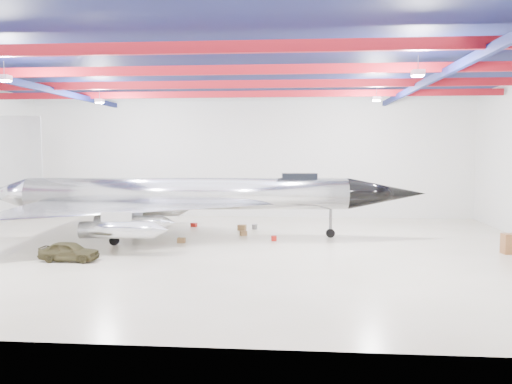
{
  "coord_description": "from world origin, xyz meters",
  "views": [
    {
      "loc": [
        4.43,
        -29.93,
        6.22
      ],
      "look_at": [
        1.84,
        2.0,
        3.41
      ],
      "focal_mm": 35.0,
      "sensor_mm": 36.0,
      "label": 1
    }
  ],
  "objects": [
    {
      "name": "tool_chest",
      "position": [
        2.96,
        3.24,
        0.17
      ],
      "size": [
        0.47,
        0.47,
        0.35
      ],
      "primitive_type": "cylinder",
      "rotation": [
        0.0,
        0.0,
        -0.26
      ],
      "color": "#A81710",
      "rests_on": "floor"
    },
    {
      "name": "jeep",
      "position": [
        -8.06,
        -3.71,
        0.55
      ],
      "size": [
        3.25,
        1.36,
        1.1
      ],
      "primitive_type": "imported",
      "rotation": [
        0.0,
        0.0,
        1.55
      ],
      "color": "#3B361D",
      "rests_on": "floor"
    },
    {
      "name": "ceiling_structure",
      "position": [
        0.0,
        0.0,
        10.32
      ],
      "size": [
        39.5,
        29.5,
        1.08
      ],
      "color": "maroon",
      "rests_on": "ceiling"
    },
    {
      "name": "ceiling",
      "position": [
        0.0,
        0.0,
        11.0
      ],
      "size": [
        40.0,
        40.0,
        0.0
      ],
      "primitive_type": "plane",
      "rotation": [
        3.14,
        0.0,
        0.0
      ],
      "color": "#0A0F38",
      "rests_on": "wall_back"
    },
    {
      "name": "oil_barrel",
      "position": [
        0.69,
        5.11,
        0.16
      ],
      "size": [
        0.57,
        0.52,
        0.33
      ],
      "primitive_type": "cube",
      "rotation": [
        0.0,
        0.0,
        0.39
      ],
      "color": "olive",
      "rests_on": "floor"
    },
    {
      "name": "crate_ply",
      "position": [
        -3.11,
        2.05,
        0.17
      ],
      "size": [
        0.51,
        0.42,
        0.34
      ],
      "primitive_type": "cube",
      "rotation": [
        0.0,
        0.0,
        -0.06
      ],
      "color": "olive",
      "rests_on": "floor"
    },
    {
      "name": "parts_bin",
      "position": [
        0.33,
        7.42,
        0.21
      ],
      "size": [
        0.68,
        0.58,
        0.41
      ],
      "primitive_type": "cube",
      "rotation": [
        0.0,
        0.0,
        -0.21
      ],
      "color": "olive",
      "rests_on": "floor"
    },
    {
      "name": "jet_aircraft",
      "position": [
        -3.11,
        3.96,
        2.76
      ],
      "size": [
        30.93,
        19.03,
        8.43
      ],
      "rotation": [
        0.0,
        0.0,
        0.08
      ],
      "color": "silver",
      "rests_on": "floor"
    },
    {
      "name": "crate_small",
      "position": [
        -6.38,
        6.47,
        0.12
      ],
      "size": [
        0.41,
        0.37,
        0.24
      ],
      "primitive_type": "cube",
      "rotation": [
        0.0,
        0.0,
        0.31
      ],
      "color": "#59595B",
      "rests_on": "floor"
    },
    {
      "name": "floor",
      "position": [
        0.0,
        0.0,
        0.0
      ],
      "size": [
        40.0,
        40.0,
        0.0
      ],
      "primitive_type": "plane",
      "color": "beige",
      "rests_on": "ground"
    },
    {
      "name": "wall_back",
      "position": [
        0.0,
        15.0,
        5.5
      ],
      "size": [
        40.0,
        0.0,
        40.0
      ],
      "primitive_type": "plane",
      "rotation": [
        1.57,
        0.0,
        0.0
      ],
      "color": "silver",
      "rests_on": "floor"
    },
    {
      "name": "spares_box",
      "position": [
        1.25,
        7.98,
        0.19
      ],
      "size": [
        0.5,
        0.5,
        0.38
      ],
      "primitive_type": "cylinder",
      "rotation": [
        0.0,
        0.0,
        0.23
      ],
      "color": "#59595B",
      "rests_on": "floor"
    },
    {
      "name": "toolbox_red",
      "position": [
        -3.66,
        8.76,
        0.15
      ],
      "size": [
        0.54,
        0.49,
        0.31
      ],
      "primitive_type": "cube",
      "rotation": [
        0.0,
        0.0,
        -0.39
      ],
      "color": "#A81710",
      "rests_on": "floor"
    }
  ]
}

